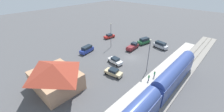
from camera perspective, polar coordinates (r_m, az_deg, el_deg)
ground_plane at (r=43.29m, az=7.83°, el=-0.64°), size 200.00×200.00×0.00m
railway_track at (r=38.43m, az=25.17°, el=-7.32°), size 4.80×70.00×0.30m
platform at (r=39.33m, az=19.79°, el=-5.20°), size 3.20×46.00×0.30m
passenger_train at (r=26.91m, az=16.87°, el=-14.93°), size 2.93×35.68×4.98m
station_building at (r=32.11m, az=-22.01°, el=-7.41°), size 10.79×8.89×5.99m
pedestrian_on_platform at (r=33.49m, az=14.71°, el=-8.35°), size 0.36×0.36×1.71m
pedestrian_waiting_far at (r=35.02m, az=16.86°, el=-6.90°), size 0.36×0.36×1.71m
sedan_tan at (r=34.77m, az=0.61°, el=-6.57°), size 4.73×2.78×1.74m
sedan_white at (r=39.59m, az=1.28°, el=-1.84°), size 4.66×2.62×1.74m
pickup_maroon at (r=48.24m, az=8.38°, el=3.84°), size 2.37×5.53×2.14m
suv_green at (r=53.38m, az=12.86°, el=6.02°), size 3.02×5.22×2.22m
suv_silver at (r=51.35m, az=19.08°, el=4.23°), size 5.17×3.05×2.22m
sedan_red at (r=57.50m, az=-1.09°, el=8.08°), size 2.44×4.71×1.74m
suv_blue at (r=46.17m, az=-10.18°, el=2.70°), size 2.76×5.16×2.22m
light_pole_near_platform at (r=34.94m, az=14.75°, el=1.38°), size 0.44×0.44×8.88m
light_pole_lot_center at (r=47.67m, az=-0.45°, el=9.44°), size 0.44×0.44×8.62m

